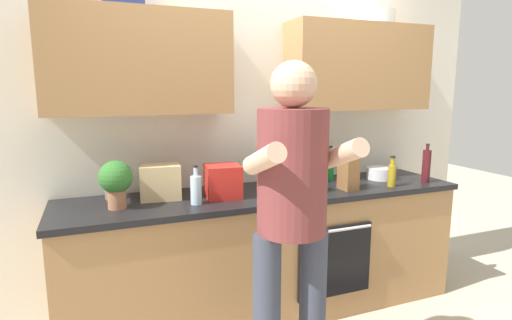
% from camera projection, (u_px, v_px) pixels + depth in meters
% --- Properties ---
extents(ground_plane, '(12.00, 12.00, 0.00)m').
position_uv_depth(ground_plane, '(268.00, 310.00, 3.03)').
color(ground_plane, '#B2A893').
extents(back_wall_unit, '(4.00, 0.38, 2.50)m').
position_uv_depth(back_wall_unit, '(255.00, 104.00, 3.02)').
color(back_wall_unit, silver).
rests_on(back_wall_unit, ground).
extents(counter, '(2.84, 0.67, 0.90)m').
position_uv_depth(counter, '(269.00, 252.00, 2.95)').
color(counter, '#A37547').
rests_on(counter, ground).
extents(person_standing, '(0.49, 0.45, 1.74)m').
position_uv_depth(person_standing, '(292.00, 209.00, 1.99)').
color(person_standing, '#383D4C').
rests_on(person_standing, ground).
extents(bottle_vinegar, '(0.08, 0.08, 0.34)m').
position_uv_depth(bottle_vinegar, '(301.00, 163.00, 3.18)').
color(bottle_vinegar, brown).
rests_on(bottle_vinegar, counter).
extents(bottle_hotsauce, '(0.05, 0.05, 0.20)m').
position_uv_depth(bottle_hotsauce, '(297.00, 173.00, 3.09)').
color(bottle_hotsauce, red).
rests_on(bottle_hotsauce, counter).
extents(bottle_soy, '(0.07, 0.07, 0.20)m').
position_uv_depth(bottle_soy, '(271.00, 175.00, 3.02)').
color(bottle_soy, black).
rests_on(bottle_soy, counter).
extents(bottle_oil, '(0.06, 0.06, 0.23)m').
position_uv_depth(bottle_oil, '(392.00, 174.00, 3.01)').
color(bottle_oil, olive).
rests_on(bottle_oil, counter).
extents(bottle_soda, '(0.06, 0.06, 0.27)m').
position_uv_depth(bottle_soda, '(330.00, 166.00, 3.21)').
color(bottle_soda, '#198C33').
rests_on(bottle_soda, counter).
extents(bottle_wine, '(0.06, 0.06, 0.30)m').
position_uv_depth(bottle_wine, '(426.00, 166.00, 3.14)').
color(bottle_wine, '#471419').
rests_on(bottle_wine, counter).
extents(bottle_syrup, '(0.07, 0.07, 0.33)m').
position_uv_depth(bottle_syrup, '(266.00, 174.00, 2.78)').
color(bottle_syrup, '#8C4C14').
rests_on(bottle_syrup, counter).
extents(bottle_water, '(0.07, 0.07, 0.25)m').
position_uv_depth(bottle_water, '(196.00, 189.00, 2.55)').
color(bottle_water, silver).
rests_on(bottle_water, counter).
extents(cup_stoneware, '(0.07, 0.07, 0.09)m').
position_uv_depth(cup_stoneware, '(111.00, 192.00, 2.68)').
color(cup_stoneware, slate).
rests_on(cup_stoneware, counter).
extents(mixing_bowl, '(0.21, 0.21, 0.09)m').
position_uv_depth(mixing_bowl, '(380.00, 173.00, 3.27)').
color(mixing_bowl, silver).
rests_on(mixing_bowl, counter).
extents(knife_block, '(0.10, 0.14, 0.30)m').
position_uv_depth(knife_block, '(348.00, 173.00, 2.92)').
color(knife_block, brown).
rests_on(knife_block, counter).
extents(potted_herb, '(0.20, 0.20, 0.29)m').
position_uv_depth(potted_herb, '(116.00, 180.00, 2.44)').
color(potted_herb, '#9E6647').
rests_on(potted_herb, counter).
extents(grocery_bag_crisps, '(0.25, 0.24, 0.22)m').
position_uv_depth(grocery_bag_crisps, '(223.00, 181.00, 2.71)').
color(grocery_bag_crisps, red).
rests_on(grocery_bag_crisps, counter).
extents(grocery_bag_produce, '(0.28, 0.26, 0.16)m').
position_uv_depth(grocery_bag_produce, '(300.00, 181.00, 2.85)').
color(grocery_bag_produce, silver).
rests_on(grocery_bag_produce, counter).
extents(grocery_bag_bread, '(0.28, 0.21, 0.23)m').
position_uv_depth(grocery_bag_bread, '(161.00, 182.00, 2.67)').
color(grocery_bag_bread, tan).
rests_on(grocery_bag_bread, counter).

